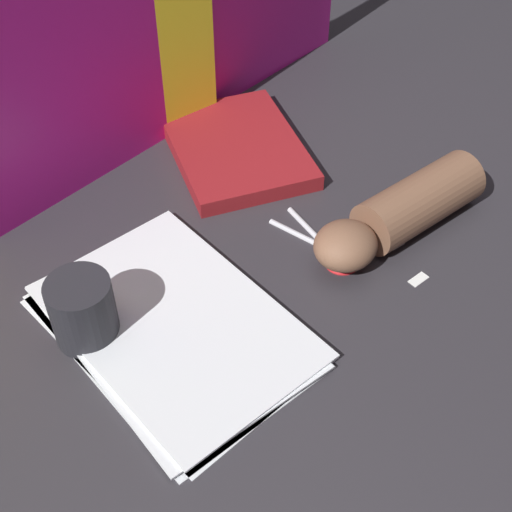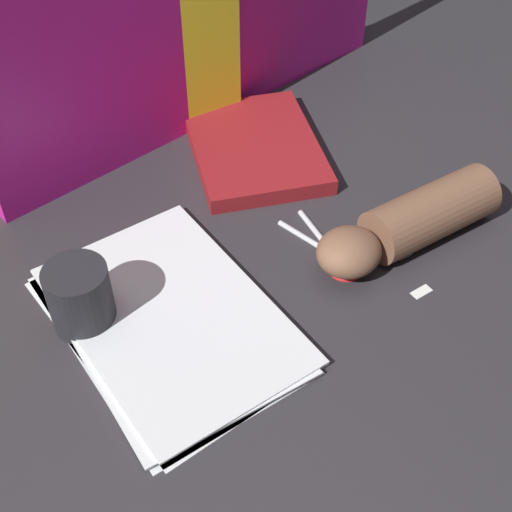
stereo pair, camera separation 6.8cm
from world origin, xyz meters
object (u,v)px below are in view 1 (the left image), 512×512
(scissors, at_px, (331,249))
(hand_forearm, at_px, (400,213))
(book_closed, at_px, (236,148))
(mug, at_px, (83,311))
(paper_stack, at_px, (173,326))

(scissors, bearing_deg, hand_forearm, -17.99)
(book_closed, relative_size, mug, 3.41)
(paper_stack, distance_m, book_closed, 0.38)
(paper_stack, xyz_separation_m, mug, (-0.09, 0.06, 0.04))
(hand_forearm, bearing_deg, book_closed, 102.60)
(scissors, distance_m, mug, 0.36)
(paper_stack, relative_size, book_closed, 1.19)
(book_closed, xyz_separation_m, hand_forearm, (0.07, -0.30, 0.03))
(book_closed, distance_m, scissors, 0.27)
(scissors, bearing_deg, mug, 166.15)
(paper_stack, xyz_separation_m, scissors, (0.26, -0.02, -0.00))
(paper_stack, relative_size, mug, 4.05)
(book_closed, relative_size, hand_forearm, 1.07)
(book_closed, xyz_separation_m, scissors, (-0.04, -0.27, -0.01))
(scissors, relative_size, hand_forearm, 0.55)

